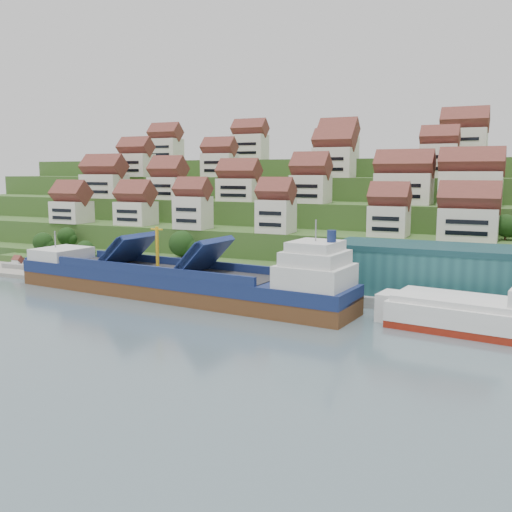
% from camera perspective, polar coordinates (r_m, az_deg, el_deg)
% --- Properties ---
extents(ground, '(300.00, 300.00, 0.00)m').
position_cam_1_polar(ground, '(118.85, -4.34, -4.62)').
color(ground, slate).
rests_on(ground, ground).
extents(quay, '(180.00, 14.00, 2.20)m').
position_cam_1_polar(quay, '(124.27, 7.18, -3.56)').
color(quay, gray).
rests_on(quay, ground).
extents(pebble_beach, '(45.00, 20.00, 1.00)m').
position_cam_1_polar(pebble_beach, '(163.17, -20.25, -1.37)').
color(pebble_beach, gray).
rests_on(pebble_beach, ground).
extents(hillside, '(260.00, 128.00, 31.00)m').
position_cam_1_polar(hillside, '(212.79, 9.43, 3.97)').
color(hillside, '#2D4C1E').
rests_on(hillside, ground).
extents(hillside_village, '(158.05, 64.06, 29.10)m').
position_cam_1_polar(hillside_village, '(170.64, 6.37, 7.62)').
color(hillside_village, white).
rests_on(hillside_village, ground).
extents(hillside_trees, '(132.58, 62.56, 31.95)m').
position_cam_1_polar(hillside_trees, '(159.46, 1.51, 4.85)').
color(hillside_trees, '#1C3E14').
rests_on(hillside_trees, ground).
extents(warehouse, '(60.00, 15.00, 10.00)m').
position_cam_1_polar(warehouse, '(119.57, 22.30, -1.63)').
color(warehouse, '#21565A').
rests_on(warehouse, quay).
extents(flagpole, '(1.28, 0.16, 8.00)m').
position_cam_1_polar(flagpole, '(119.11, 5.63, -1.23)').
color(flagpole, gray).
rests_on(flagpole, quay).
extents(beach_huts, '(14.40, 3.70, 2.20)m').
position_cam_1_polar(beach_huts, '(163.48, -21.08, -0.82)').
color(beach_huts, white).
rests_on(beach_huts, pebble_beach).
extents(cargo_ship, '(81.82, 20.09, 18.00)m').
position_cam_1_polar(cargo_ship, '(122.12, -7.45, -2.68)').
color(cargo_ship, '#58341B').
rests_on(cargo_ship, ground).
extents(second_ship, '(32.86, 15.72, 9.17)m').
position_cam_1_polar(second_ship, '(102.86, 22.44, -5.72)').
color(second_ship, maroon).
rests_on(second_ship, ground).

